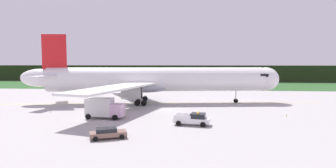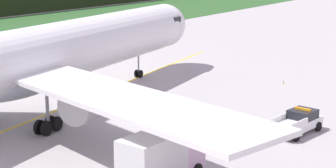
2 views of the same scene
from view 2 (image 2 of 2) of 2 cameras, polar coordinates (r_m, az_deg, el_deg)
The scene contains 6 objects.
ground at distance 48.17m, azimuth -2.83°, elevation -3.86°, with size 320.00×320.00×0.00m, color #A6A1A1.
taxiway_centerline_main at distance 50.79m, azimuth -13.01°, elevation -3.29°, with size 76.94×0.30×0.01m, color yellow.
airliner at distance 49.10m, azimuth -13.79°, elevation 2.45°, with size 58.16×49.82×15.42m.
ops_pickup_truck at distance 46.03m, azimuth 13.25°, elevation -3.84°, with size 5.52×3.00×1.94m.
catering_truck at distance 34.76m, azimuth -0.85°, elevation -7.56°, with size 6.37×3.11×3.51m.
taxiway_edge_light_east at distance 63.23m, azimuth 11.82°, elevation 0.17°, with size 0.12×0.12×0.40m.
Camera 2 is at (-37.18, -27.24, 13.99)m, focal length 59.01 mm.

